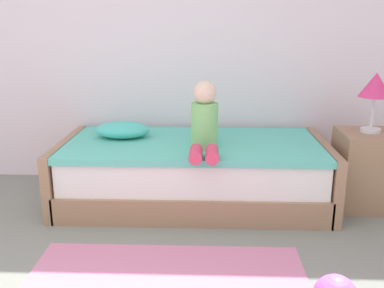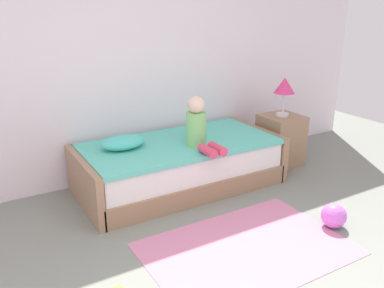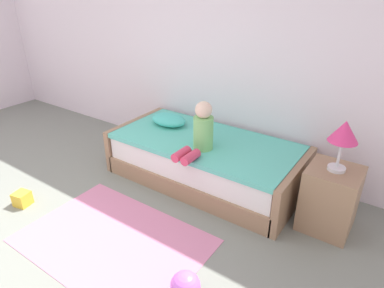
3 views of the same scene
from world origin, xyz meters
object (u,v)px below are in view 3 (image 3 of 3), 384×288
object	(u,v)px
bed	(205,160)
toy_block	(22,199)
nightstand	(330,199)
toy_ball	(185,286)
child_figure	(201,131)
table_lamp	(344,134)
pillow	(169,120)

from	to	relation	value
bed	toy_block	xyz separation A→B (m)	(-1.25, -1.45, -0.17)
bed	toy_block	distance (m)	1.92
bed	nightstand	size ratio (longest dim) A/B	3.52
nightstand	toy_ball	bearing A→B (deg)	-113.88
bed	toy_ball	distance (m)	1.60
child_figure	toy_block	bearing A→B (deg)	-137.70
toy_block	table_lamp	bearing A→B (deg)	28.35
pillow	bed	bearing A→B (deg)	-9.84
child_figure	pillow	world-z (taller)	child_figure
toy_ball	child_figure	bearing A→B (deg)	119.00
nightstand	toy_block	size ratio (longest dim) A/B	4.19
toy_ball	pillow	bearing A→B (deg)	131.17
nightstand	pillow	xyz separation A→B (m)	(-1.93, 0.15, 0.26)
bed	table_lamp	bearing A→B (deg)	-1.91
child_figure	pillow	xyz separation A→B (m)	(-0.67, 0.33, -0.14)
table_lamp	toy_ball	world-z (taller)	table_lamp
nightstand	child_figure	xyz separation A→B (m)	(-1.26, -0.18, 0.40)
table_lamp	child_figure	bearing A→B (deg)	-171.73
bed	child_figure	distance (m)	0.52
table_lamp	child_figure	size ratio (longest dim) A/B	0.88
table_lamp	pillow	bearing A→B (deg)	175.69
nightstand	toy_block	bearing A→B (deg)	-151.65
nightstand	pillow	bearing A→B (deg)	175.69
bed	toy_block	size ratio (longest dim) A/B	14.72
nightstand	table_lamp	xyz separation A→B (m)	(0.00, 0.00, 0.64)
table_lamp	child_figure	world-z (taller)	table_lamp
nightstand	pillow	world-z (taller)	pillow
pillow	toy_block	size ratio (longest dim) A/B	3.07
nightstand	table_lamp	bearing A→B (deg)	0.00
toy_ball	toy_block	xyz separation A→B (m)	(-2.00, -0.04, -0.04)
table_lamp	pillow	xyz separation A→B (m)	(-1.93, 0.15, -0.37)
nightstand	pillow	size ratio (longest dim) A/B	1.36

